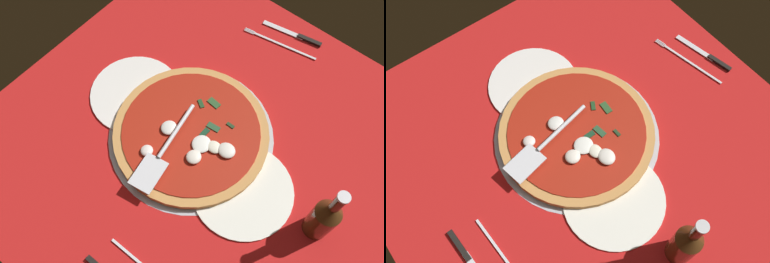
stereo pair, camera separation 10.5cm
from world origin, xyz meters
TOP-DOWN VIEW (x-y plane):
  - ground_plane at (0.00, 0.00)cm, footprint 99.89×99.89cm
  - pizza_pan at (-2.91, 0.39)cm, footprint 41.28×41.28cm
  - dinner_plate_left at (-21.82, 0.01)cm, footprint 23.84×23.84cm
  - dinner_plate_right at (15.72, -3.47)cm, footprint 23.94×23.94cm
  - pizza at (-2.77, 0.29)cm, footprint 38.58×38.58cm
  - pizza_server at (-3.98, -8.91)cm, footprint 7.73×25.14cm
  - place_setting_near at (8.94, -34.07)cm, footprint 21.58×14.08cm
  - place_setting_far at (-1.08, 40.85)cm, footprint 22.44×14.62cm
  - beer_bottle at (33.29, 0.33)cm, footprint 5.74×5.74cm

SIDE VIEW (x-z plane):
  - ground_plane at x=0.00cm, z-range -0.80..0.00cm
  - place_setting_far at x=-1.08cm, z-range -0.35..1.05cm
  - place_setting_near at x=8.94cm, z-range -0.34..1.06cm
  - pizza_pan at x=-2.91cm, z-range 0.00..0.93cm
  - dinner_plate_left at x=-21.82cm, z-range 0.00..1.00cm
  - dinner_plate_right at x=15.72cm, z-range 0.00..1.00cm
  - pizza at x=-2.77cm, z-range 0.26..3.56cm
  - pizza_server at x=-3.98cm, z-range 4.05..5.05cm
  - beer_bottle at x=33.29cm, z-range -2.49..19.09cm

